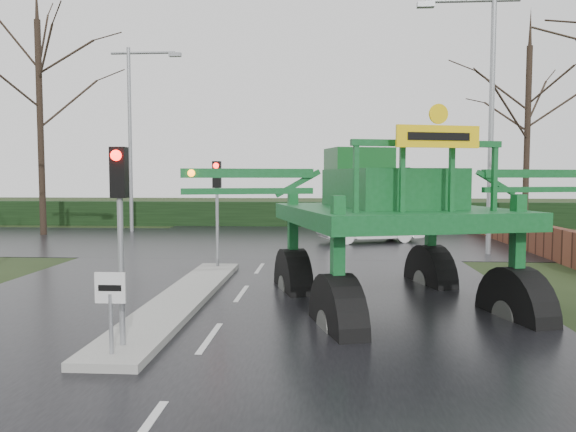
# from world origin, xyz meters

# --- Properties ---
(ground) EXTENTS (140.00, 140.00, 0.00)m
(ground) POSITION_xyz_m (0.00, 0.00, 0.00)
(ground) COLOR black
(ground) RESTS_ON ground
(road_main) EXTENTS (14.00, 80.00, 0.02)m
(road_main) POSITION_xyz_m (0.00, 10.00, 0.00)
(road_main) COLOR black
(road_main) RESTS_ON ground
(road_cross) EXTENTS (80.00, 12.00, 0.02)m
(road_cross) POSITION_xyz_m (0.00, 16.00, 0.01)
(road_cross) COLOR black
(road_cross) RESTS_ON ground
(median_island) EXTENTS (1.20, 10.00, 0.16)m
(median_island) POSITION_xyz_m (-1.30, 3.00, 0.09)
(median_island) COLOR gray
(median_island) RESTS_ON ground
(hedge_row) EXTENTS (44.00, 0.90, 1.50)m
(hedge_row) POSITION_xyz_m (0.00, 24.00, 0.75)
(hedge_row) COLOR black
(hedge_row) RESTS_ON ground
(brick_wall) EXTENTS (0.40, 20.00, 1.20)m
(brick_wall) POSITION_xyz_m (10.50, 16.00, 0.60)
(brick_wall) COLOR #592D1E
(brick_wall) RESTS_ON ground
(keep_left_sign) EXTENTS (0.50, 0.07, 1.35)m
(keep_left_sign) POSITION_xyz_m (-1.30, -1.50, 1.06)
(keep_left_sign) COLOR gray
(keep_left_sign) RESTS_ON ground
(traffic_signal_near) EXTENTS (0.26, 0.33, 3.52)m
(traffic_signal_near) POSITION_xyz_m (-1.30, -1.01, 2.59)
(traffic_signal_near) COLOR gray
(traffic_signal_near) RESTS_ON ground
(traffic_signal_mid) EXTENTS (0.26, 0.33, 3.52)m
(traffic_signal_mid) POSITION_xyz_m (-1.30, 7.49, 2.59)
(traffic_signal_mid) COLOR gray
(traffic_signal_mid) RESTS_ON ground
(traffic_signal_far) EXTENTS (0.26, 0.33, 3.52)m
(traffic_signal_far) POSITION_xyz_m (6.50, 20.01, 2.59)
(traffic_signal_far) COLOR gray
(traffic_signal_far) RESTS_ON ground
(street_light_right) EXTENTS (3.85, 0.30, 10.00)m
(street_light_right) POSITION_xyz_m (8.19, 12.00, 5.99)
(street_light_right) COLOR gray
(street_light_right) RESTS_ON ground
(street_light_left_far) EXTENTS (3.85, 0.30, 10.00)m
(street_light_left_far) POSITION_xyz_m (-8.19, 20.00, 5.99)
(street_light_left_far) COLOR gray
(street_light_left_far) RESTS_ON ground
(tree_left_far) EXTENTS (7.70, 7.70, 13.26)m
(tree_left_far) POSITION_xyz_m (-12.50, 18.00, 7.15)
(tree_left_far) COLOR black
(tree_left_far) RESTS_ON ground
(tree_right_far) EXTENTS (7.00, 7.00, 12.05)m
(tree_right_far) POSITION_xyz_m (13.00, 21.00, 6.50)
(tree_right_far) COLOR black
(tree_right_far) RESTS_ON ground
(crop_sprayer) EXTENTS (9.65, 7.24, 5.58)m
(crop_sprayer) POSITION_xyz_m (2.32, 1.10, 2.64)
(crop_sprayer) COLOR black
(crop_sprayer) RESTS_ON ground
(white_sedan) EXTENTS (5.02, 3.06, 1.56)m
(white_sedan) POSITION_xyz_m (4.24, 15.81, 0.00)
(white_sedan) COLOR white
(white_sedan) RESTS_ON ground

